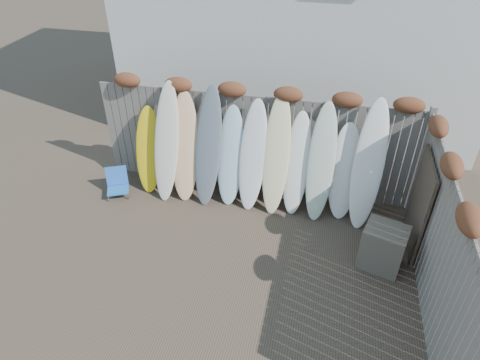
% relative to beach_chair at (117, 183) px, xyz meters
% --- Properties ---
extents(ground, '(80.00, 80.00, 0.00)m').
position_rel_beach_chair_xyz_m(ground, '(2.57, -1.62, -0.25)').
color(ground, '#493A2D').
extents(back_fence, '(6.05, 0.28, 2.24)m').
position_rel_beach_chair_xyz_m(back_fence, '(2.63, 0.77, 0.93)').
color(back_fence, slate).
rests_on(back_fence, ground).
extents(right_fence, '(0.28, 4.40, 2.24)m').
position_rel_beach_chair_xyz_m(right_fence, '(5.56, -1.37, 0.89)').
color(right_fence, slate).
rests_on(right_fence, ground).
extents(beach_chair, '(0.55, 0.57, 0.55)m').
position_rel_beach_chair_xyz_m(beach_chair, '(0.00, 0.00, 0.00)').
color(beach_chair, '#2465B6').
rests_on(beach_chair, ground).
extents(wooden_crate, '(0.77, 0.70, 0.75)m').
position_rel_beach_chair_xyz_m(wooden_crate, '(5.00, -0.87, 0.12)').
color(wooden_crate, '#64574B').
rests_on(wooden_crate, ground).
extents(lattice_panel, '(0.06, 1.13, 1.69)m').
position_rel_beach_chair_xyz_m(lattice_panel, '(5.49, -0.30, 0.59)').
color(lattice_panel, '#32281E').
rests_on(lattice_panel, ground).
extents(surfboard_0, '(0.54, 0.63, 1.67)m').
position_rel_beach_chair_xyz_m(surfboard_0, '(0.57, 0.39, 0.58)').
color(surfboard_0, yellow).
rests_on(surfboard_0, ground).
extents(surfboard_1, '(0.56, 0.82, 2.22)m').
position_rel_beach_chair_xyz_m(surfboard_1, '(1.00, 0.30, 0.86)').
color(surfboard_1, silver).
rests_on(surfboard_1, ground).
extents(surfboard_2, '(0.61, 0.77, 2.04)m').
position_rel_beach_chair_xyz_m(surfboard_2, '(1.33, 0.35, 0.77)').
color(surfboard_2, '#FFD476').
rests_on(surfboard_2, ground).
extents(surfboard_3, '(0.57, 0.82, 2.20)m').
position_rel_beach_chair_xyz_m(surfboard_3, '(1.80, 0.33, 0.85)').
color(surfboard_3, slate).
rests_on(surfboard_3, ground).
extents(surfboard_4, '(0.50, 0.66, 1.85)m').
position_rel_beach_chair_xyz_m(surfboard_4, '(2.21, 0.38, 0.67)').
color(surfboard_4, '#ABD6E2').
rests_on(surfboard_4, ground).
extents(surfboard_5, '(0.55, 0.76, 2.03)m').
position_rel_beach_chair_xyz_m(surfboard_5, '(2.64, 0.34, 0.76)').
color(surfboard_5, white).
rests_on(surfboard_5, ground).
extents(surfboard_6, '(0.49, 0.77, 2.17)m').
position_rel_beach_chair_xyz_m(surfboard_6, '(3.07, 0.35, 0.83)').
color(surfboard_6, '#F9EEAF').
rests_on(surfboard_6, ground).
extents(surfboard_7, '(0.49, 0.68, 1.87)m').
position_rel_beach_chair_xyz_m(surfboard_7, '(3.44, 0.37, 0.68)').
color(surfboard_7, white).
rests_on(surfboard_7, ground).
extents(surfboard_8, '(0.49, 0.75, 2.10)m').
position_rel_beach_chair_xyz_m(surfboard_8, '(3.87, 0.32, 0.80)').
color(surfboard_8, silver).
rests_on(surfboard_8, ground).
extents(surfboard_9, '(0.57, 0.65, 1.74)m').
position_rel_beach_chair_xyz_m(surfboard_9, '(4.30, 0.40, 0.61)').
color(surfboard_9, white).
rests_on(surfboard_9, ground).
extents(surfboard_10, '(0.59, 0.84, 2.25)m').
position_rel_beach_chair_xyz_m(surfboard_10, '(4.67, 0.29, 0.87)').
color(surfboard_10, white).
rests_on(surfboard_10, ground).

